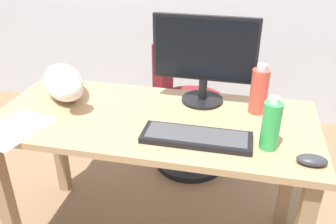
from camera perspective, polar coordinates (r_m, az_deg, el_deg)
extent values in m
cube|color=tan|center=(1.62, -2.30, -1.29)|extent=(1.44, 0.64, 0.03)
cube|color=#977752|center=(1.90, -24.34, -12.55)|extent=(0.06, 0.06, 0.71)
cube|color=#977752|center=(2.24, -16.95, -4.48)|extent=(0.06, 0.06, 0.71)
cube|color=#977752|center=(2.01, 18.61, -8.84)|extent=(0.06, 0.06, 0.71)
cylinder|color=black|center=(2.57, 3.49, -7.54)|extent=(0.48, 0.48, 0.04)
cylinder|color=black|center=(2.46, 3.63, -3.78)|extent=(0.06, 0.06, 0.44)
cylinder|color=maroon|center=(2.34, 3.81, 1.39)|extent=(0.44, 0.44, 0.06)
cube|color=maroon|center=(2.28, -0.71, 7.00)|extent=(0.07, 0.35, 0.40)
cylinder|color=black|center=(1.76, 5.45, 1.96)|extent=(0.20, 0.20, 0.01)
cylinder|color=black|center=(1.74, 5.54, 3.66)|extent=(0.04, 0.04, 0.10)
cube|color=black|center=(1.66, 5.85, 9.95)|extent=(0.48, 0.04, 0.30)
cube|color=black|center=(1.65, 5.77, 9.80)|extent=(0.45, 0.01, 0.27)
cube|color=black|center=(1.44, 4.52, -4.06)|extent=(0.44, 0.15, 0.02)
cube|color=#444447|center=(1.44, 4.54, -3.58)|extent=(0.40, 0.12, 0.00)
ellipsoid|color=silver|center=(1.85, -16.25, 4.60)|extent=(0.36, 0.40, 0.15)
sphere|color=silver|center=(1.64, -15.16, 3.57)|extent=(0.11, 0.11, 0.11)
cone|color=silver|center=(1.62, -14.33, 5.36)|extent=(0.04, 0.04, 0.04)
cone|color=silver|center=(1.62, -16.42, 4.97)|extent=(0.04, 0.04, 0.04)
cylinder|color=silver|center=(2.12, -16.25, 5.92)|extent=(0.18, 0.10, 0.03)
ellipsoid|color=#333338|center=(1.40, 21.85, -7.08)|extent=(0.11, 0.06, 0.04)
cube|color=white|center=(1.65, -23.14, -2.50)|extent=(0.27, 0.34, 0.00)
cylinder|color=green|center=(1.40, 15.97, -2.15)|extent=(0.07, 0.07, 0.19)
cylinder|color=silver|center=(1.36, 16.55, 1.79)|extent=(0.04, 0.04, 0.02)
cylinder|color=#D84C3D|center=(1.66, 14.21, 3.19)|extent=(0.08, 0.08, 0.21)
cylinder|color=silver|center=(1.62, 14.68, 6.88)|extent=(0.04, 0.04, 0.02)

